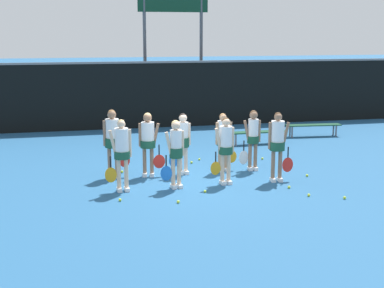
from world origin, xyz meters
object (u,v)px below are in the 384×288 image
(player_0, at_px, (122,149))
(tennis_ball_8, at_px, (289,187))
(tennis_ball_9, at_px, (178,202))
(tennis_ball_10, at_px, (199,159))
(tennis_ball_6, at_px, (205,191))
(tennis_ball_7, at_px, (246,160))
(player_3, at_px, (278,141))
(tennis_ball_1, at_px, (307,175))
(player_7, at_px, (223,138))
(tennis_ball_0, at_px, (120,200))
(player_2, at_px, (226,145))
(player_6, at_px, (183,139))
(tennis_ball_4, at_px, (192,162))
(player_4, at_px, (113,137))
(player_8, at_px, (253,135))
(tennis_ball_3, at_px, (262,158))
(bench_courtside, at_px, (258,133))
(tennis_ball_2, at_px, (345,198))
(bench_far, at_px, (313,126))
(player_1, at_px, (176,148))
(tennis_ball_5, at_px, (122,172))
(scoreboard, at_px, (173,9))
(player_5, at_px, (148,139))
(tennis_ball_11, at_px, (309,195))

(player_0, distance_m, tennis_ball_8, 4.20)
(tennis_ball_9, height_order, tennis_ball_10, tennis_ball_9)
(tennis_ball_6, relative_size, tennis_ball_7, 1.02)
(player_3, xyz_separation_m, tennis_ball_1, (0.96, 0.22, -1.03))
(player_7, xyz_separation_m, tennis_ball_0, (-3.04, -2.12, -0.90))
(player_2, relative_size, tennis_ball_0, 24.78)
(player_6, xyz_separation_m, tennis_ball_6, (0.16, -1.83, -0.94))
(tennis_ball_4, xyz_separation_m, tennis_ball_10, (0.32, 0.34, -0.00))
(player_4, bearing_deg, player_3, -22.27)
(player_6, relative_size, tennis_ball_10, 25.55)
(player_8, height_order, tennis_ball_9, player_8)
(player_6, bearing_deg, tennis_ball_3, 21.26)
(bench_courtside, relative_size, player_8, 1.20)
(tennis_ball_4, relative_size, tennis_ball_6, 1.09)
(player_0, relative_size, tennis_ball_4, 24.48)
(tennis_ball_7, relative_size, tennis_ball_9, 0.93)
(tennis_ball_0, bearing_deg, tennis_ball_7, 37.18)
(bench_courtside, relative_size, tennis_ball_1, 29.31)
(tennis_ball_1, bearing_deg, bench_courtside, 87.93)
(tennis_ball_7, xyz_separation_m, tennis_ball_9, (-2.75, -3.48, 0.00))
(player_2, relative_size, tennis_ball_2, 24.46)
(player_7, height_order, tennis_ball_6, player_7)
(bench_far, height_order, tennis_ball_1, bench_far)
(tennis_ball_7, bearing_deg, tennis_ball_4, 177.18)
(tennis_ball_4, xyz_separation_m, tennis_ball_9, (-1.11, -3.56, -0.00))
(tennis_ball_10, bearing_deg, player_2, -89.08)
(tennis_ball_0, bearing_deg, bench_courtside, 45.78)
(player_6, xyz_separation_m, tennis_ball_4, (0.49, 1.09, -0.94))
(player_0, bearing_deg, player_8, 15.54)
(bench_far, height_order, player_1, player_1)
(bench_far, relative_size, tennis_ball_7, 32.08)
(tennis_ball_5, height_order, tennis_ball_9, tennis_ball_5)
(player_3, xyz_separation_m, player_7, (-1.06, 1.32, -0.13))
(bench_courtside, height_order, tennis_ball_8, bench_courtside)
(scoreboard, xyz_separation_m, player_3, (0.69, -10.44, -3.66))
(tennis_ball_6, relative_size, tennis_ball_9, 0.95)
(tennis_ball_2, relative_size, tennis_ball_6, 1.05)
(scoreboard, relative_size, player_7, 3.81)
(player_6, height_order, tennis_ball_7, player_6)
(player_6, bearing_deg, player_3, -30.16)
(player_5, bearing_deg, tennis_ball_2, -25.23)
(player_0, distance_m, player_5, 1.47)
(player_6, bearing_deg, tennis_ball_9, -105.03)
(tennis_ball_2, relative_size, tennis_ball_11, 1.00)
(tennis_ball_8, relative_size, tennis_ball_11, 0.99)
(player_1, distance_m, player_7, 2.07)
(bench_far, distance_m, player_4, 8.71)
(scoreboard, xyz_separation_m, tennis_ball_8, (0.75, -11.14, -4.69))
(player_7, bearing_deg, tennis_ball_2, -66.99)
(player_1, relative_size, player_4, 0.93)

